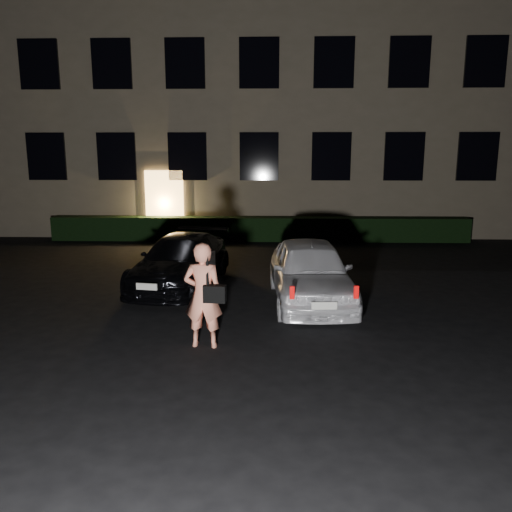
{
  "coord_description": "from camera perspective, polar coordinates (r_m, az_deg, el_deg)",
  "views": [
    {
      "loc": [
        0.48,
        -7.42,
        3.03
      ],
      "look_at": [
        0.18,
        2.0,
        1.13
      ],
      "focal_mm": 35.0,
      "sensor_mm": 36.0,
      "label": 1
    }
  ],
  "objects": [
    {
      "name": "sedan",
      "position": [
        11.91,
        -8.55,
        -0.58
      ],
      "size": [
        2.22,
        4.24,
        1.17
      ],
      "rotation": [
        0.0,
        0.0,
        -0.15
      ],
      "color": "black",
      "rests_on": "ground"
    },
    {
      "name": "building",
      "position": [
        22.61,
        0.64,
        18.94
      ],
      "size": [
        20.0,
        8.11,
        12.0
      ],
      "color": "#6B5F4C",
      "rests_on": "ground"
    },
    {
      "name": "man",
      "position": [
        7.99,
        -6.03,
        -4.46
      ],
      "size": [
        0.71,
        0.46,
        1.71
      ],
      "rotation": [
        0.0,
        0.0,
        3.06
      ],
      "color": "#FA9171",
      "rests_on": "ground"
    },
    {
      "name": "hatch",
      "position": [
        10.47,
        6.2,
        -1.74
      ],
      "size": [
        1.78,
        3.98,
        1.33
      ],
      "rotation": [
        0.0,
        0.0,
        0.06
      ],
      "color": "white",
      "rests_on": "ground"
    },
    {
      "name": "ground",
      "position": [
        8.03,
        -1.74,
        -10.78
      ],
      "size": [
        80.0,
        80.0,
        0.0
      ],
      "primitive_type": "plane",
      "color": "black",
      "rests_on": "ground"
    },
    {
      "name": "hedge",
      "position": [
        18.12,
        0.3,
        3.12
      ],
      "size": [
        15.0,
        0.7,
        0.85
      ],
      "primitive_type": "cube",
      "color": "black",
      "rests_on": "ground"
    }
  ]
}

